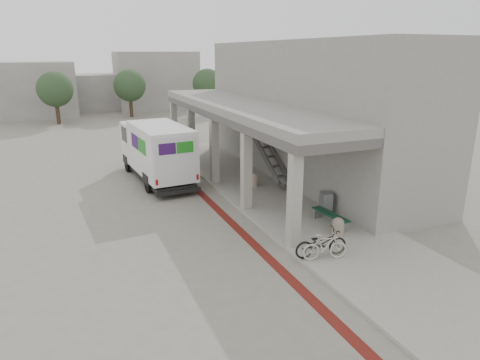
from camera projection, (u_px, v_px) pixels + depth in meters
name	position (u px, v px, depth m)	size (l,w,h in m)	color
ground	(203.00, 221.00, 16.97)	(120.00, 120.00, 0.00)	slate
bike_lane_stripe	(210.00, 202.00, 19.11)	(0.35, 40.00, 0.01)	#5A1812
sidewalk	(291.00, 206.00, 18.43)	(4.40, 28.00, 0.12)	gray
transit_building	(298.00, 112.00, 22.50)	(7.60, 17.00, 7.00)	gray
distant_backdrop	(77.00, 88.00, 46.86)	(28.00, 10.00, 6.50)	gray
tree_left	(55.00, 89.00, 38.96)	(3.20, 3.20, 4.80)	#38281C
tree_mid	(130.00, 86.00, 43.31)	(3.20, 3.20, 4.80)	#38281C
tree_right	(208.00, 84.00, 45.39)	(3.20, 3.20, 4.80)	#38281C
fedex_truck	(156.00, 150.00, 22.02)	(2.70, 7.17, 2.99)	black
bench	(331.00, 217.00, 16.25)	(0.56, 1.90, 0.44)	gray
bollard_near	(338.00, 226.00, 15.36)	(0.44, 0.44, 0.65)	gray
bollard_far	(253.00, 180.00, 20.93)	(0.45, 0.45, 0.67)	tan
utility_cabinet	(326.00, 203.00, 17.37)	(0.40, 0.53, 0.89)	slate
bicycle_black	(321.00, 243.00, 13.67)	(0.62, 1.77, 0.93)	black
bicycle_cream	(325.00, 247.00, 13.47)	(0.41, 1.47, 0.88)	#B8B4A1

